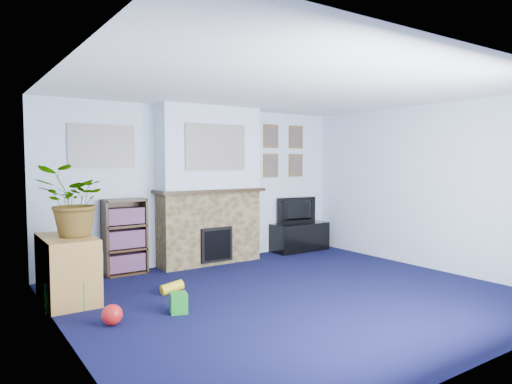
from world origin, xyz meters
TOP-DOWN VIEW (x-y plane):
  - floor at (0.00, 0.00)m, footprint 5.00×4.50m
  - ceiling at (0.00, 0.00)m, footprint 5.00×4.50m
  - wall_back at (0.00, 2.25)m, footprint 5.00×0.04m
  - wall_front at (0.00, -2.25)m, footprint 5.00×0.04m
  - wall_left at (-2.50, 0.00)m, footprint 0.04×4.50m
  - wall_right at (2.50, 0.00)m, footprint 0.04×4.50m
  - chimney_breast at (0.00, 2.05)m, footprint 1.72×0.50m
  - collage_main at (0.00, 1.84)m, footprint 1.00×0.03m
  - collage_left at (-1.55, 2.23)m, footprint 0.90×0.03m
  - portrait_tl at (1.30, 2.23)m, footprint 0.30×0.03m
  - portrait_tr at (1.85, 2.23)m, footprint 0.30×0.03m
  - portrait_bl at (1.30, 2.23)m, footprint 0.30×0.03m
  - portrait_br at (1.85, 2.23)m, footprint 0.30×0.03m
  - tv_stand at (1.78, 2.03)m, footprint 1.03×0.43m
  - television at (1.78, 2.05)m, footprint 0.78×0.20m
  - bookshelf at (-1.31, 2.11)m, footprint 0.58×0.28m
  - sideboard at (-2.24, 1.26)m, footprint 0.52×0.94m
  - potted_plant at (-2.19, 1.21)m, footprint 0.72×0.63m
  - mantel_clock at (-0.11, 2.00)m, footprint 0.11×0.06m
  - mantel_candle at (0.37, 2.00)m, footprint 0.05×0.05m
  - mantel_teddy at (-0.55, 2.00)m, footprint 0.13×0.13m
  - mantel_can at (0.63, 2.00)m, footprint 0.06×0.06m
  - green_crate at (-2.30, 1.00)m, footprint 0.47×0.43m
  - toy_ball at (-2.06, 0.22)m, footprint 0.20×0.20m
  - toy_block at (-1.38, 0.18)m, footprint 0.21×0.21m
  - toy_tube at (-1.15, 0.87)m, footprint 0.28×0.12m

SIDE VIEW (x-z plane):
  - floor at x=0.00m, z-range -0.01..0.01m
  - toy_tube at x=-1.15m, z-range -0.01..0.15m
  - toy_ball at x=-2.06m, z-range -0.01..0.19m
  - toy_block at x=-1.38m, z-range 0.01..0.21m
  - green_crate at x=-2.30m, z-range -0.02..0.30m
  - tv_stand at x=1.78m, z-range -0.02..0.47m
  - sideboard at x=-2.24m, z-range -0.02..0.72m
  - bookshelf at x=-1.31m, z-range -0.02..1.03m
  - television at x=1.78m, z-range 0.49..0.93m
  - potted_plant at x=-2.19m, z-range 0.73..1.54m
  - chimney_breast at x=0.00m, z-range -0.02..2.38m
  - wall_back at x=0.00m, z-range 0.00..2.40m
  - wall_front at x=0.00m, z-range 0.00..2.40m
  - wall_left at x=-2.50m, z-range 0.00..2.40m
  - wall_right at x=2.50m, z-range 0.00..2.40m
  - mantel_can at x=0.63m, z-range 1.15..1.27m
  - mantel_teddy at x=-0.55m, z-range 1.15..1.28m
  - mantel_clock at x=-0.11m, z-range 1.15..1.29m
  - mantel_candle at x=0.37m, z-range 1.15..1.31m
  - portrait_bl at x=1.30m, z-range 1.30..1.70m
  - portrait_br at x=1.85m, z-range 1.30..1.70m
  - collage_left at x=-1.55m, z-range 1.49..2.07m
  - collage_main at x=0.00m, z-range 1.44..2.12m
  - portrait_tl at x=1.30m, z-range 1.80..2.20m
  - portrait_tr at x=1.85m, z-range 1.80..2.20m
  - ceiling at x=0.00m, z-range 2.40..2.40m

